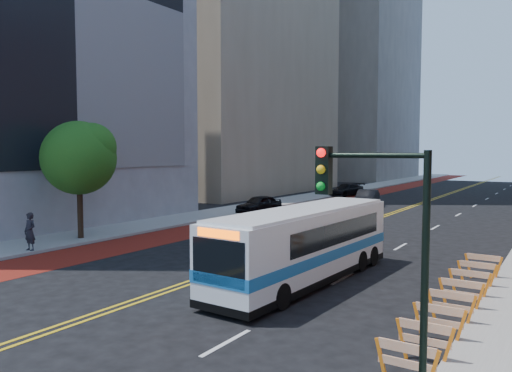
{
  "coord_description": "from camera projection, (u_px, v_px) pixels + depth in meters",
  "views": [
    {
      "loc": [
        12.46,
        -12.56,
        5.13
      ],
      "look_at": [
        -0.61,
        8.0,
        3.43
      ],
      "focal_mm": 35.0,
      "sensor_mm": 36.0,
      "label": 1
    }
  ],
  "objects": [
    {
      "name": "bus_lane_paint",
      "position": [
        314.0,
        205.0,
        47.2
      ],
      "size": [
        3.6,
        140.0,
        0.01
      ],
      "primitive_type": "cube",
      "color": "maroon",
      "rests_on": "ground"
    },
    {
      "name": "lane_dashes",
      "position": [
        475.0,
        206.0,
        47.03
      ],
      "size": [
        0.14,
        98.2,
        0.01
      ],
      "color": "silver",
      "rests_on": "ground"
    },
    {
      "name": "midrise_left_far",
      "position": [
        350.0,
        6.0,
        93.85
      ],
      "size": [
        20.0,
        26.0,
        65.0
      ],
      "primitive_type": "cube",
      "color": "slate",
      "rests_on": "ground"
    },
    {
      "name": "transit_bus",
      "position": [
        306.0,
        243.0,
        19.49
      ],
      "size": [
        2.83,
        10.73,
        2.92
      ],
      "rotation": [
        0.0,
        0.0,
        -0.05
      ],
      "color": "silver",
      "rests_on": "ground"
    },
    {
      "name": "traffic_signal",
      "position": [
        377.0,
        226.0,
        9.35
      ],
      "size": [
        2.21,
        0.34,
        5.07
      ],
      "color": "black",
      "rests_on": "sidewalk_right"
    },
    {
      "name": "pedestrian",
      "position": [
        30.0,
        232.0,
        24.99
      ],
      "size": [
        0.73,
        0.5,
        1.92
      ],
      "primitive_type": "imported",
      "rotation": [
        0.0,
        0.0,
        0.06
      ],
      "color": "black",
      "rests_on": "sidewalk_left"
    },
    {
      "name": "street_tree",
      "position": [
        80.0,
        155.0,
        28.37
      ],
      "size": [
        4.2,
        4.2,
        6.7
      ],
      "color": "black",
      "rests_on": "sidewalk_left"
    },
    {
      "name": "center_line_outer",
      "position": [
        401.0,
        211.0,
        42.76
      ],
      "size": [
        0.14,
        140.0,
        0.01
      ],
      "primitive_type": "cube",
      "color": "gold",
      "rests_on": "ground"
    },
    {
      "name": "construction_barriers",
      "position": [
        456.0,
        296.0,
        15.3
      ],
      "size": [
        1.42,
        10.91,
        1.0
      ],
      "color": "orange",
      "rests_on": "ground"
    },
    {
      "name": "ground",
      "position": [
        149.0,
        297.0,
        17.61
      ],
      "size": [
        160.0,
        160.0,
        0.0
      ],
      "primitive_type": "plane",
      "color": "black",
      "rests_on": "ground"
    },
    {
      "name": "car_c",
      "position": [
        346.0,
        190.0,
        57.05
      ],
      "size": [
        3.17,
        5.25,
        1.42
      ],
      "primitive_type": "imported",
      "rotation": [
        0.0,
        0.0,
        -0.26
      ],
      "color": "black",
      "rests_on": "ground"
    },
    {
      "name": "car_b",
      "position": [
        367.0,
        198.0,
        45.76
      ],
      "size": [
        2.57,
        5.05,
        1.59
      ],
      "primitive_type": "imported",
      "rotation": [
        0.0,
        0.0,
        0.19
      ],
      "color": "black",
      "rests_on": "ground"
    },
    {
      "name": "sidewalk_left",
      "position": [
        278.0,
        202.0,
        49.28
      ],
      "size": [
        4.0,
        140.0,
        0.15
      ],
      "primitive_type": "cube",
      "color": "gray",
      "rests_on": "ground"
    },
    {
      "name": "grey_building_left",
      "position": [
        9.0,
        8.0,
        34.48
      ],
      "size": [
        14.1,
        24.0,
        30.0
      ],
      "color": "gray",
      "rests_on": "ground"
    },
    {
      "name": "center_line_inner",
      "position": [
        397.0,
        211.0,
        42.96
      ],
      "size": [
        0.14,
        140.0,
        0.01
      ],
      "primitive_type": "cube",
      "color": "gold",
      "rests_on": "ground"
    },
    {
      "name": "car_a",
      "position": [
        259.0,
        204.0,
        41.16
      ],
      "size": [
        2.46,
        4.64,
        1.5
      ],
      "primitive_type": "imported",
      "rotation": [
        0.0,
        0.0,
        -0.16
      ],
      "color": "black",
      "rests_on": "ground"
    }
  ]
}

